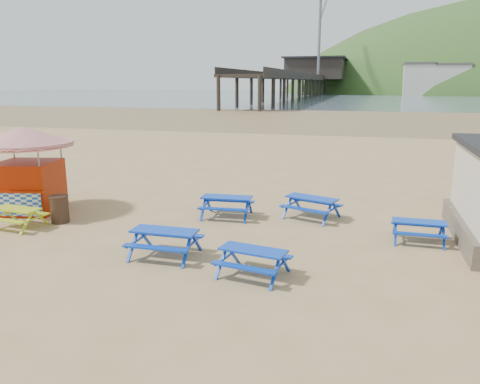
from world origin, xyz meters
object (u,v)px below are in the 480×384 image
(picnic_table_blue_a, at_px, (227,207))
(picnic_table_yellow, at_px, (18,218))
(picnic_table_blue_b, at_px, (311,208))
(litter_bin, at_px, (60,209))
(ice_cream_kiosk, at_px, (26,158))

(picnic_table_blue_a, distance_m, picnic_table_yellow, 7.34)
(picnic_table_blue_b, height_order, litter_bin, litter_bin)
(picnic_table_blue_a, distance_m, picnic_table_blue_b, 3.15)
(picnic_table_yellow, distance_m, ice_cream_kiosk, 2.83)
(litter_bin, bearing_deg, picnic_table_yellow, -138.43)
(picnic_table_blue_a, bearing_deg, litter_bin, -161.89)
(picnic_table_blue_a, height_order, picnic_table_yellow, picnic_table_blue_a)
(picnic_table_yellow, height_order, litter_bin, litter_bin)
(picnic_table_yellow, relative_size, litter_bin, 1.80)
(picnic_table_blue_b, bearing_deg, litter_bin, -141.07)
(picnic_table_blue_b, relative_size, litter_bin, 2.31)
(picnic_table_yellow, bearing_deg, picnic_table_blue_b, 27.27)
(picnic_table_blue_b, height_order, ice_cream_kiosk, ice_cream_kiosk)
(picnic_table_yellow, xyz_separation_m, litter_bin, (1.03, 0.92, 0.15))
(picnic_table_blue_b, distance_m, ice_cream_kiosk, 11.05)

